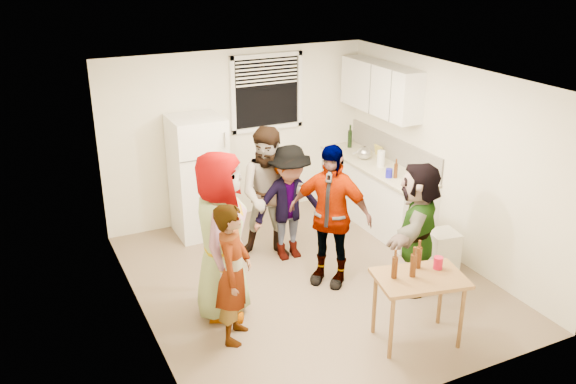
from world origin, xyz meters
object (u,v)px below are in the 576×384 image
blue_cup (389,177)px  guest_stripe (236,337)px  refrigerator (199,177)px  guest_back_left (272,255)px  guest_grey (224,311)px  trash_bin (442,251)px  beer_bottle_table (412,276)px  red_cup (438,268)px  wine_bottle (350,147)px  serving_table (414,339)px  beer_bottle_counter (395,178)px  kettle (364,159)px  guest_orange (412,287)px  guest_back_right (289,256)px  guest_black (328,280)px

blue_cup → guest_stripe: size_ratio=0.08×
refrigerator → guest_back_left: refrigerator is taller
guest_grey → refrigerator: bearing=18.2°
trash_bin → beer_bottle_table: bearing=-140.7°
refrigerator → blue_cup: (2.28, -1.29, 0.05)m
refrigerator → red_cup: 3.68m
wine_bottle → beer_bottle_table: 3.77m
serving_table → wine_bottle: bearing=69.6°
beer_bottle_counter → serving_table: (-1.17, -2.11, -0.90)m
blue_cup → red_cup: size_ratio=0.96×
kettle → guest_back_left: bearing=-141.1°
kettle → guest_stripe: 3.68m
guest_back_left → beer_bottle_counter: bearing=18.6°
guest_grey → guest_orange: guest_grey is taller
beer_bottle_table → guest_back_right: 2.33m
blue_cup → guest_grey: 2.96m
kettle → guest_back_left: kettle is taller
refrigerator → trash_bin: bearing=-44.7°
kettle → wine_bottle: (0.10, 0.58, 0.00)m
wine_bottle → trash_bin: (-0.11, -2.46, -0.65)m
guest_back_left → guest_orange: guest_back_left is taller
blue_cup → kettle: bearing=81.5°
refrigerator → kettle: 2.45m
beer_bottle_counter → serving_table: beer_bottle_counter is taller
refrigerator → guest_black: size_ratio=0.97×
guest_grey → guest_back_left: (1.03, 0.98, 0.00)m
beer_bottle_table → guest_black: bearing=96.0°
serving_table → guest_back_right: 2.26m
blue_cup → guest_stripe: blue_cup is taller
kettle → trash_bin: size_ratio=0.49×
beer_bottle_counter → guest_black: size_ratio=0.12×
red_cup → guest_back_right: (-0.64, 2.17, -0.75)m
guest_grey → guest_orange: bearing=-72.7°
trash_bin → beer_bottle_table: size_ratio=2.16×
guest_grey → blue_cup: bearing=-43.9°
beer_bottle_table → guest_black: (-0.15, 1.42, -0.75)m
guest_grey → guest_back_left: guest_back_left is taller
guest_grey → guest_back_left: 1.43m
guest_stripe → beer_bottle_table: bearing=-84.1°
guest_orange → kettle: bearing=-150.3°
wine_bottle → guest_stripe: 4.11m
blue_cup → guest_black: 1.74m
serving_table → guest_grey: serving_table is taller
refrigerator → guest_orange: refrigerator is taller
guest_black → guest_back_right: bearing=150.8°
wine_bottle → guest_grey: wine_bottle is taller
refrigerator → beer_bottle_counter: bearing=-29.7°
guest_grey → serving_table: bearing=-100.7°
wine_bottle → trash_bin: 2.55m
wine_bottle → guest_back_left: size_ratio=0.15×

